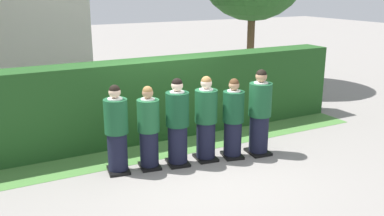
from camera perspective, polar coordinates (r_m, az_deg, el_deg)
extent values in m
plane|color=gray|center=(8.20, 0.00, -7.07)|extent=(60.00, 60.00, 0.00)
cylinder|color=black|center=(7.75, -9.82, -5.81)|extent=(0.35, 0.35, 0.73)
cube|color=black|center=(7.88, -9.70, -8.11)|extent=(0.43, 0.51, 0.05)
cylinder|color=#19512D|center=(7.53, -10.06, -1.08)|extent=(0.41, 0.41, 0.60)
cylinder|color=white|center=(7.45, -10.17, 1.18)|extent=(0.26, 0.26, 0.03)
cube|color=navy|center=(7.68, -10.33, 0.19)|extent=(0.04, 0.02, 0.27)
sphere|color=beige|center=(7.42, -10.21, 2.06)|extent=(0.21, 0.21, 0.21)
sphere|color=black|center=(7.41, -10.23, 2.34)|extent=(0.19, 0.19, 0.19)
cube|color=white|center=(7.81, -10.34, -1.17)|extent=(0.15, 0.03, 0.20)
cylinder|color=black|center=(7.86, -5.68, -5.46)|extent=(0.34, 0.34, 0.70)
cube|color=black|center=(7.98, -5.62, -7.64)|extent=(0.41, 0.48, 0.05)
cylinder|color=#1E5B33|center=(7.65, -5.81, -0.99)|extent=(0.40, 0.40, 0.58)
cylinder|color=white|center=(7.57, -5.87, 1.14)|extent=(0.25, 0.25, 0.03)
cube|color=#236038|center=(7.79, -6.18, 0.20)|extent=(0.04, 0.02, 0.25)
sphere|color=tan|center=(7.54, -5.90, 1.98)|extent=(0.20, 0.20, 0.20)
sphere|color=olive|center=(7.53, -5.90, 2.24)|extent=(0.18, 0.18, 0.18)
cube|color=white|center=(7.91, -6.26, -1.08)|extent=(0.15, 0.03, 0.20)
cylinder|color=black|center=(7.96, -1.91, -4.90)|extent=(0.36, 0.36, 0.75)
cube|color=black|center=(8.09, -1.89, -7.22)|extent=(0.45, 0.52, 0.05)
cylinder|color=#144728|center=(7.75, -1.96, -0.15)|extent=(0.42, 0.42, 0.62)
cylinder|color=white|center=(7.67, -1.98, 2.11)|extent=(0.26, 0.26, 0.03)
cube|color=#236038|center=(7.90, -2.38, 1.09)|extent=(0.04, 0.02, 0.27)
sphere|color=beige|center=(7.64, -1.99, 2.99)|extent=(0.21, 0.21, 0.21)
sphere|color=black|center=(7.63, -1.99, 3.26)|extent=(0.20, 0.20, 0.20)
cylinder|color=black|center=(8.18, 1.83, -4.34)|extent=(0.36, 0.36, 0.75)
cube|color=black|center=(8.31, 1.81, -6.59)|extent=(0.43, 0.50, 0.05)
cylinder|color=#19512D|center=(7.97, 1.87, 0.25)|extent=(0.42, 0.42, 0.62)
cylinder|color=white|center=(7.89, 1.89, 2.44)|extent=(0.26, 0.26, 0.03)
cube|color=navy|center=(8.12, 1.33, 1.44)|extent=(0.04, 0.02, 0.27)
sphere|color=beige|center=(7.86, 1.90, 3.29)|extent=(0.21, 0.21, 0.21)
sphere|color=olive|center=(7.86, 1.90, 3.55)|extent=(0.19, 0.19, 0.19)
cylinder|color=black|center=(8.34, 5.39, -4.13)|extent=(0.34, 0.34, 0.71)
cube|color=black|center=(8.45, 5.34, -6.24)|extent=(0.45, 0.51, 0.05)
cylinder|color=#144728|center=(8.14, 5.51, 0.18)|extent=(0.40, 0.40, 0.59)
cylinder|color=white|center=(8.06, 5.57, 2.23)|extent=(0.25, 0.25, 0.03)
cube|color=navy|center=(8.28, 5.09, 1.31)|extent=(0.04, 0.02, 0.26)
sphere|color=tan|center=(8.04, 5.59, 3.03)|extent=(0.20, 0.20, 0.20)
sphere|color=#472D19|center=(8.03, 5.60, 3.27)|extent=(0.19, 0.19, 0.19)
cylinder|color=black|center=(8.56, 8.83, -3.49)|extent=(0.37, 0.37, 0.78)
cube|color=black|center=(8.68, 8.72, -5.76)|extent=(0.44, 0.52, 0.05)
cylinder|color=#19512D|center=(8.35, 9.03, 1.11)|extent=(0.44, 0.44, 0.64)
cylinder|color=white|center=(8.27, 9.13, 3.29)|extent=(0.27, 0.27, 0.03)
cube|color=#236038|center=(8.49, 8.35, 2.28)|extent=(0.04, 0.02, 0.28)
sphere|color=tan|center=(8.25, 9.17, 4.14)|extent=(0.22, 0.22, 0.22)
sphere|color=black|center=(8.24, 9.18, 4.40)|extent=(0.20, 0.20, 0.20)
cube|color=#214C1E|center=(9.30, -4.65, 1.26)|extent=(8.98, 0.70, 1.72)
cylinder|color=brown|center=(14.41, 7.72, 7.38)|extent=(0.24, 0.24, 2.21)
cube|color=#477A38|center=(8.87, -2.46, -5.25)|extent=(8.98, 0.90, 0.01)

